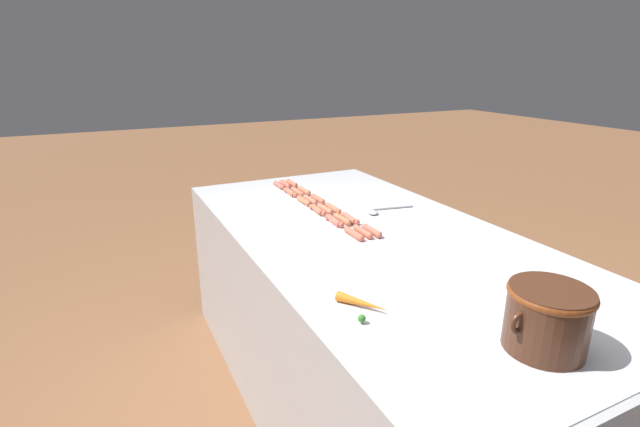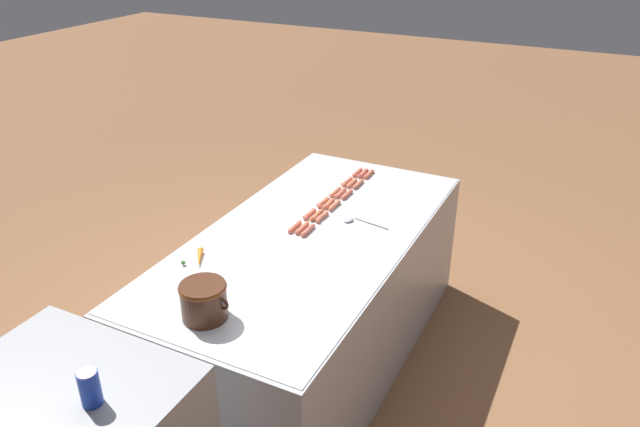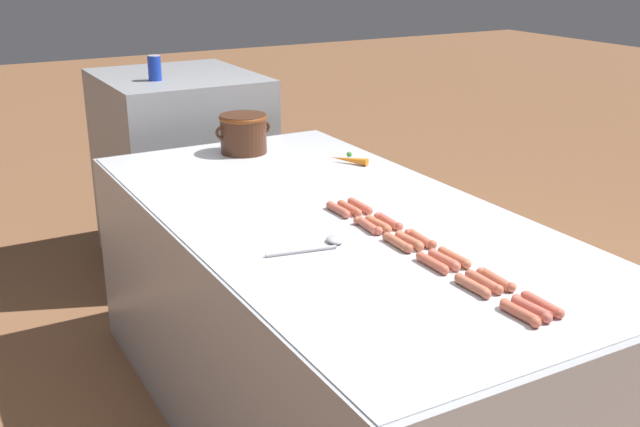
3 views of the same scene
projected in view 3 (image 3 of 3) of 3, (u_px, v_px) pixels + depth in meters
name	position (u px, v px, depth m)	size (l,w,h in m)	color
ground_plane	(332.00, 421.00, 2.88)	(20.00, 20.00, 0.00)	brown
griddle_counter	(333.00, 322.00, 2.74)	(1.09, 2.22, 0.83)	#ADAFB5
back_cabinet	(182.00, 170.00, 4.18)	(0.78, 0.88, 1.05)	#939599
hot_dog_0	(520.00, 313.00, 1.87)	(0.03, 0.14, 0.03)	#D4684C
hot_dog_1	(472.00, 286.00, 2.02)	(0.03, 0.14, 0.03)	#CD7052
hot_dog_2	(432.00, 263.00, 2.16)	(0.03, 0.14, 0.03)	#D8684E
hot_dog_3	(397.00, 243.00, 2.31)	(0.03, 0.14, 0.03)	#CA6D4E
hot_dog_4	(368.00, 226.00, 2.45)	(0.04, 0.14, 0.03)	#D56B54
hot_dog_5	(338.00, 210.00, 2.60)	(0.03, 0.14, 0.03)	#CA6550
hot_dog_6	(531.00, 308.00, 1.90)	(0.04, 0.14, 0.03)	#CE6555
hot_dog_7	(484.00, 282.00, 2.04)	(0.03, 0.14, 0.03)	#CF6E53
hot_dog_8	(444.00, 260.00, 2.19)	(0.03, 0.14, 0.03)	#D06C56
hot_dog_9	(409.00, 241.00, 2.33)	(0.03, 0.14, 0.03)	#D17252
hot_dog_10	(378.00, 224.00, 2.46)	(0.03, 0.14, 0.03)	#CD714D
hot_dog_11	(350.00, 208.00, 2.61)	(0.03, 0.14, 0.03)	#D3674D
hot_dog_12	(542.00, 304.00, 1.92)	(0.03, 0.14, 0.03)	#D66550
hot_dog_13	(496.00, 280.00, 2.06)	(0.03, 0.14, 0.03)	#CE6C4E
hot_dog_14	(454.00, 257.00, 2.20)	(0.03, 0.14, 0.03)	#CE6F4E
hot_dog_15	(420.00, 239.00, 2.34)	(0.04, 0.14, 0.03)	#CD674C
hot_dog_16	(388.00, 221.00, 2.49)	(0.03, 0.14, 0.03)	#D86451
hot_dog_17	(360.00, 206.00, 2.63)	(0.03, 0.14, 0.03)	#D7634D
bean_pot	(243.00, 132.00, 3.32)	(0.26, 0.21, 0.17)	#472616
serving_spoon	(324.00, 243.00, 2.32)	(0.27, 0.09, 0.02)	#B7B7BC
carrot	(349.00, 159.00, 3.18)	(0.12, 0.16, 0.03)	orange
soda_can	(155.00, 68.00, 3.81)	(0.07, 0.07, 0.12)	#1938B2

